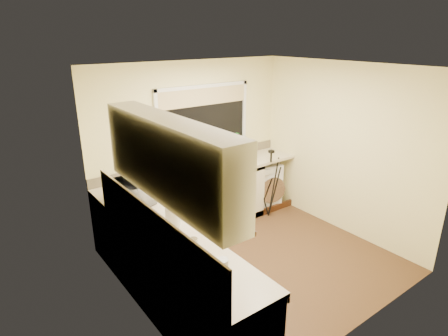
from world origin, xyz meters
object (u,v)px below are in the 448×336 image
plant_b (195,150)px  laptop (170,174)px  tripod (270,184)px  glass_jug (222,267)px  plant_a (177,153)px  cup_back (250,154)px  plant_d (225,143)px  cup_left (193,243)px  microwave (134,192)px  plant_c (204,147)px  steel_jar (178,246)px  soap_bottle_clear (245,141)px  kettle (173,217)px  washing_machine (261,184)px  soap_bottle_green (237,140)px  dish_rack (243,159)px

plant_b → laptop: bearing=-162.5°
tripod → glass_jug: tripod is taller
plant_a → cup_back: (1.29, -0.13, -0.23)m
plant_a → plant_d: (0.84, -0.02, 0.00)m
plant_b → cup_left: 2.25m
glass_jug → plant_b: size_ratio=0.61×
laptop → tripod: bearing=0.6°
microwave → plant_a: (0.96, 0.65, 0.13)m
laptop → tripod: 1.64m
plant_c → cup_left: bearing=-126.5°
microwave → cup_left: microwave is taller
plant_c → cup_left: 2.39m
steel_jar → soap_bottle_clear: bearing=38.2°
kettle → plant_a: 1.70m
plant_b → plant_c: plant_c is taller
tripod → steel_jar: (-2.41, -1.30, 0.40)m
washing_machine → soap_bottle_green: soap_bottle_green is taller
steel_jar → plant_a: bearing=59.9°
glass_jug → cup_back: bearing=45.4°
washing_machine → kettle: size_ratio=3.76×
washing_machine → cup_back: size_ratio=6.65×
microwave → soap_bottle_clear: soap_bottle_clear is taller
plant_b → soap_bottle_clear: size_ratio=1.34×
glass_jug → plant_b: bearing=62.1°
microwave → plant_a: plant_a is taller
laptop → kettle: size_ratio=1.70×
glass_jug → soap_bottle_green: size_ratio=0.59×
microwave → washing_machine: bearing=-87.3°
glass_jug → soap_bottle_green: soap_bottle_green is taller
tripod → washing_machine: bearing=46.7°
soap_bottle_green → cup_left: (-2.04, -1.91, -0.23)m
plant_d → cup_left: bearing=-133.3°
kettle → cup_back: size_ratio=1.77×
plant_a → cup_back: bearing=-5.6°
tripod → plant_d: size_ratio=4.42×
kettle → plant_d: bearing=39.3°
kettle → plant_c: bearing=46.5°
plant_a → plant_c: size_ratio=0.94×
cup_back → dish_rack: bearing=-155.8°
kettle → soap_bottle_green: (1.99, 1.43, 0.17)m
washing_machine → cup_left: cup_left is taller
cup_left → cup_back: bearing=38.8°
kettle → plant_b: plant_b is taller
tripod → soap_bottle_clear: (-0.07, 0.54, 0.59)m
kettle → steel_jar: bearing=-114.6°
soap_bottle_clear → tripod: bearing=-82.9°
kettle → tripod: tripod is taller
glass_jug → cup_back: 3.22m
laptop → soap_bottle_clear: 1.50m
laptop → dish_rack: laptop is taller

